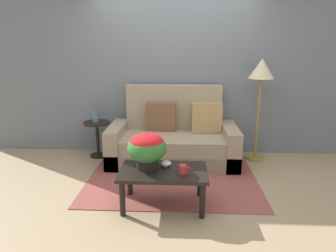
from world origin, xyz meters
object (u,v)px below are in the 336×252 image
at_px(side_table, 97,133).
at_px(snack_bowl, 166,163).
at_px(coffee_mug, 183,169).
at_px(floor_lamp, 261,75).
at_px(table_vase, 95,116).
at_px(couch, 174,140).
at_px(potted_plant, 147,148).
at_px(coffee_table, 163,176).

xyz_separation_m(side_table, snack_bowl, (1.17, -1.38, 0.07)).
bearing_deg(coffee_mug, floor_lamp, 54.30).
bearing_deg(table_vase, coffee_mug, -48.71).
height_order(couch, floor_lamp, floor_lamp).
bearing_deg(side_table, coffee_mug, -49.10).
relative_size(side_table, coffee_mug, 4.45).
relative_size(side_table, potted_plant, 1.33).
bearing_deg(floor_lamp, potted_plant, -137.01).
distance_m(coffee_table, floor_lamp, 2.21).
bearing_deg(table_vase, couch, -5.65).
height_order(potted_plant, snack_bowl, potted_plant).
distance_m(potted_plant, coffee_mug, 0.46).
distance_m(side_table, coffee_mug, 2.08).
distance_m(couch, side_table, 1.23).
bearing_deg(coffee_table, couch, 86.92).
bearing_deg(couch, coffee_table, -93.08).
distance_m(coffee_table, coffee_mug, 0.26).
height_order(coffee_table, table_vase, table_vase).
bearing_deg(coffee_mug, potted_plant, 158.90).
xyz_separation_m(coffee_mug, table_vase, (-1.38, 1.57, 0.20)).
bearing_deg(coffee_table, table_vase, 128.27).
bearing_deg(snack_bowl, potted_plant, -168.64).
distance_m(floor_lamp, potted_plant, 2.18).
bearing_deg(side_table, floor_lamp, 0.10).
height_order(floor_lamp, snack_bowl, floor_lamp).
distance_m(side_table, snack_bowl, 1.80).
distance_m(potted_plant, snack_bowl, 0.28).
distance_m(coffee_mug, table_vase, 2.10).
xyz_separation_m(floor_lamp, coffee_mug, (-1.13, -1.57, -0.83)).
relative_size(couch, potted_plant, 4.45).
bearing_deg(potted_plant, snack_bowl, 11.36).
xyz_separation_m(potted_plant, table_vase, (-0.98, 1.42, 0.01)).
height_order(side_table, potted_plant, potted_plant).
distance_m(side_table, table_vase, 0.28).
bearing_deg(snack_bowl, coffee_table, -101.35).
relative_size(couch, snack_bowl, 15.52).
distance_m(coffee_table, potted_plant, 0.35).
height_order(couch, coffee_mug, couch).
relative_size(couch, coffee_table, 2.01).
height_order(coffee_mug, table_vase, table_vase).
height_order(potted_plant, coffee_mug, potted_plant).
height_order(coffee_table, floor_lamp, floor_lamp).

